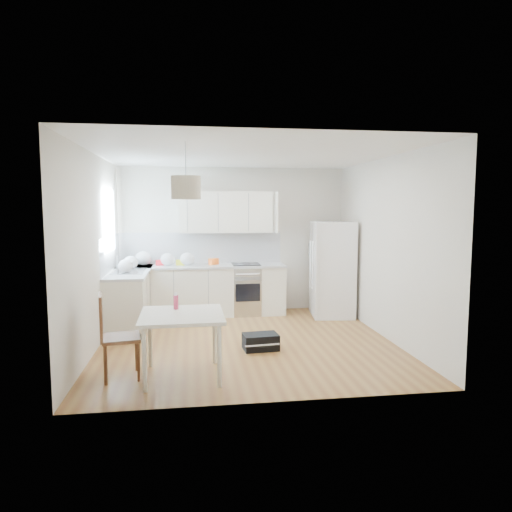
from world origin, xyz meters
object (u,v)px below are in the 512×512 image
Objects in this scene: dining_chair at (121,336)px; dining_table at (182,321)px; gym_bag at (261,342)px; refrigerator at (333,269)px.

dining_table is at bearing -14.97° from dining_chair.
dining_chair reaches higher than gym_bag.
gym_bag is (1.74, 0.82, -0.38)m from dining_chair.
gym_bag is at bearing 39.04° from dining_table.
dining_chair is at bearing 174.06° from dining_table.
dining_table is 1.47m from gym_bag.
refrigerator is 3.80m from dining_table.
refrigerator is at bearing 43.63° from gym_bag.
refrigerator is 3.61× the size of gym_bag.
dining_chair is 1.96m from gym_bag.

